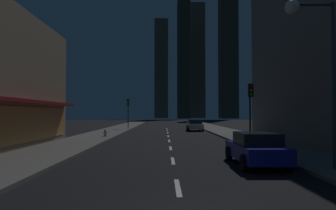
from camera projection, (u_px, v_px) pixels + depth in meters
The scene contains 14 objects.
ground_plane at pixel (167, 132), 38.04m from camera, with size 78.00×136.00×0.10m, color black.
sidewalk_right at pixel (223, 131), 38.13m from camera, with size 4.00×76.00×0.15m, color #605E59.
sidewalk_left at pixel (112, 131), 37.95m from camera, with size 4.00×76.00×0.15m, color #605E59.
lane_marking_center at pixel (169, 141), 24.85m from camera, with size 0.16×43.80×0.01m.
skyscraper_distant_tall at pixel (161, 69), 148.73m from camera, with size 6.60×7.41×48.39m, color brown.
skyscraper_distant_mid at pixel (184, 59), 134.85m from camera, with size 5.54×8.31×52.90m, color #302E24.
skyscraper_distant_short at pixel (197, 61), 147.96m from camera, with size 7.01×6.70×56.09m, color #524E3D.
skyscraper_distant_slender at pixel (228, 42), 136.28m from camera, with size 7.77×7.60×68.75m, color #343227.
car_parked_near at pixel (256, 149), 13.18m from camera, with size 1.98×4.24×1.45m.
car_parked_far at pixel (195, 125), 39.35m from camera, with size 1.98×4.24×1.45m.
fire_hydrant_far_left at pixel (105, 133), 27.98m from camera, with size 0.42×0.30×0.65m.
traffic_light_near_right at pixel (250, 100), 20.64m from camera, with size 0.32×0.48×4.20m.
traffic_light_far_left at pixel (128, 107), 42.41m from camera, with size 0.32×0.48×4.20m.
street_lamp_right at pixel (312, 42), 11.77m from camera, with size 1.96×0.56×6.58m.
Camera 1 is at (-0.42, -6.12, 2.28)m, focal length 32.25 mm.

